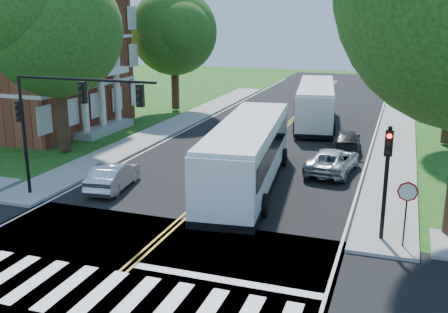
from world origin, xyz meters
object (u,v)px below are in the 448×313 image
at_px(bus_lead, 247,153).
at_px(hatchback, 113,176).
at_px(signal_ne, 387,169).
at_px(suv, 332,161).
at_px(bus_follow, 316,103).
at_px(signal_nw, 63,109).
at_px(dark_sedan, 346,140).

distance_m(bus_lead, hatchback, 6.82).
xyz_separation_m(bus_lead, hatchback, (-6.22, -2.56, -1.08)).
distance_m(signal_ne, bus_lead, 8.41).
relative_size(bus_lead, suv, 2.69).
bearing_deg(bus_follow, bus_lead, 79.47).
xyz_separation_m(signal_nw, bus_lead, (7.24, 4.79, -2.61)).
relative_size(bus_lead, bus_follow, 1.03).
bearing_deg(suv, signal_nw, 44.00).
xyz_separation_m(signal_ne, bus_lead, (-6.81, 4.78, -1.20)).
distance_m(signal_nw, bus_follow, 23.16).
relative_size(bus_follow, suv, 2.61).
bearing_deg(bus_lead, signal_nw, 26.74).
distance_m(bus_follow, hatchback, 20.59).
xyz_separation_m(bus_follow, hatchback, (-6.86, -19.39, -1.02)).
relative_size(hatchback, dark_sedan, 0.95).
relative_size(signal_ne, bus_lead, 0.34).
relative_size(hatchback, suv, 0.84).
relative_size(signal_ne, bus_follow, 0.35).
bearing_deg(bus_lead, suv, -140.65).
xyz_separation_m(bus_lead, dark_sedan, (3.92, 9.32, -1.13)).
bearing_deg(bus_follow, dark_sedan, 105.28).
distance_m(hatchback, suv, 11.89).
bearing_deg(hatchback, signal_ne, 162.55).
relative_size(signal_nw, bus_lead, 0.55).
bearing_deg(signal_nw, hatchback, 65.39).
bearing_deg(signal_nw, bus_lead, 33.46).
xyz_separation_m(signal_nw, suv, (11.00, 8.69, -3.69)).
height_order(signal_nw, dark_sedan, signal_nw).
xyz_separation_m(signal_ne, hatchback, (-13.03, 2.22, -2.28)).
distance_m(signal_ne, suv, 9.48).
bearing_deg(dark_sedan, hatchback, 42.39).
bearing_deg(signal_ne, bus_follow, 105.96).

